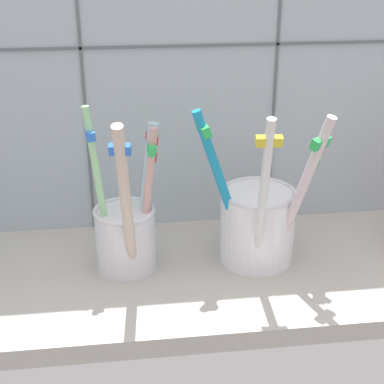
{
  "coord_description": "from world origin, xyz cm",
  "views": [
    {
      "loc": [
        -6.57,
        -51.02,
        34.23
      ],
      "look_at": [
        0.0,
        1.43,
        10.29
      ],
      "focal_mm": 53.4,
      "sensor_mm": 36.0,
      "label": 1
    }
  ],
  "objects": [
    {
      "name": "toothbrush_cup_left",
      "position": [
        -6.72,
        1.14,
        6.67
      ],
      "size": [
        7.37,
        11.82,
        18.32
      ],
      "color": "white",
      "rests_on": "counter_slab"
    },
    {
      "name": "toothbrush_cup_right",
      "position": [
        6.99,
        1.1,
        6.71
      ],
      "size": [
        13.07,
        11.34,
        18.0
      ],
      "color": "white",
      "rests_on": "counter_slab"
    },
    {
      "name": "counter_slab",
      "position": [
        0.0,
        0.0,
        1.0
      ],
      "size": [
        64.0,
        22.0,
        2.0
      ],
      "primitive_type": "cube",
      "color": "#BCB7AD",
      "rests_on": "ground"
    },
    {
      "name": "tile_wall_back",
      "position": [
        0.0,
        12.0,
        22.5
      ],
      "size": [
        64.0,
        2.2,
        45.0
      ],
      "color": "#B2C1CC",
      "rests_on": "ground"
    }
  ]
}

